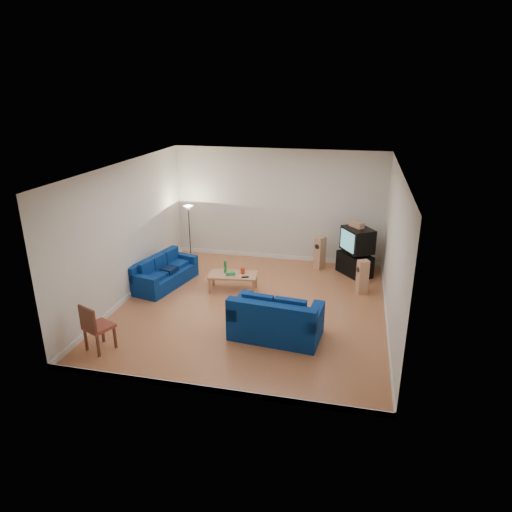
% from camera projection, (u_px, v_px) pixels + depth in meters
% --- Properties ---
extents(room, '(6.01, 6.51, 3.21)m').
position_uv_depth(room, '(252.00, 243.00, 10.00)').
color(room, brown).
rests_on(room, ground).
extents(sofa_three_seat, '(1.22, 2.01, 0.73)m').
position_uv_depth(sofa_three_seat, '(163.00, 275.00, 11.62)').
color(sofa_three_seat, navy).
rests_on(sofa_three_seat, ground).
extents(sofa_loveseat, '(1.87, 1.17, 0.89)m').
position_uv_depth(sofa_loveseat, '(275.00, 322.00, 9.13)').
color(sofa_loveseat, navy).
rests_on(sofa_loveseat, ground).
extents(coffee_table, '(1.24, 0.72, 0.43)m').
position_uv_depth(coffee_table, '(233.00, 276.00, 11.25)').
color(coffee_table, tan).
rests_on(coffee_table, ground).
extents(bottle, '(0.09, 0.09, 0.30)m').
position_uv_depth(bottle, '(225.00, 267.00, 11.29)').
color(bottle, '#197233').
rests_on(bottle, coffee_table).
extents(tissue_box, '(0.24, 0.19, 0.09)m').
position_uv_depth(tissue_box, '(230.00, 274.00, 11.16)').
color(tissue_box, green).
rests_on(tissue_box, coffee_table).
extents(red_canister, '(0.15, 0.15, 0.15)m').
position_uv_depth(red_canister, '(243.00, 271.00, 11.25)').
color(red_canister, red).
rests_on(red_canister, coffee_table).
extents(remote, '(0.18, 0.12, 0.02)m').
position_uv_depth(remote, '(245.00, 277.00, 11.04)').
color(remote, black).
rests_on(remote, coffee_table).
extents(tv_stand, '(1.03, 1.07, 0.58)m').
position_uv_depth(tv_stand, '(355.00, 264.00, 12.26)').
color(tv_stand, black).
rests_on(tv_stand, ground).
extents(av_receiver, '(0.46, 0.51, 0.10)m').
position_uv_depth(av_receiver, '(358.00, 253.00, 12.11)').
color(av_receiver, black).
rests_on(av_receiver, tv_stand).
extents(television, '(0.94, 1.01, 0.63)m').
position_uv_depth(television, '(357.00, 240.00, 11.96)').
color(television, black).
rests_on(television, av_receiver).
extents(centre_speaker, '(0.41, 0.42, 0.15)m').
position_uv_depth(centre_speaker, '(357.00, 224.00, 11.91)').
color(centre_speaker, tan).
rests_on(centre_speaker, television).
extents(speaker_left, '(0.33, 0.35, 0.93)m').
position_uv_depth(speaker_left, '(320.00, 253.00, 12.58)').
color(speaker_left, tan).
rests_on(speaker_left, ground).
extents(speaker_right, '(0.31, 0.29, 0.85)m').
position_uv_depth(speaker_right, '(362.00, 277.00, 11.08)').
color(speaker_right, tan).
rests_on(speaker_right, ground).
extents(floor_lamp, '(0.28, 0.28, 1.62)m').
position_uv_depth(floor_lamp, '(189.00, 216.00, 12.93)').
color(floor_lamp, black).
rests_on(floor_lamp, ground).
extents(dining_chair, '(0.61, 0.61, 0.97)m').
position_uv_depth(dining_chair, '(95.00, 326.00, 8.58)').
color(dining_chair, brown).
rests_on(dining_chair, ground).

